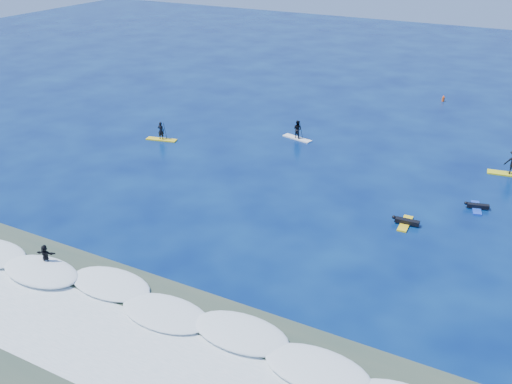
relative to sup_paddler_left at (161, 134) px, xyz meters
The scene contains 10 objects.
ground 16.56m from the sup_paddler_left, 34.20° to the right, with size 160.00×160.00×0.00m, color #031146.
shallow_water 27.03m from the sup_paddler_left, 59.57° to the right, with size 90.00×13.00×0.01m, color #334638.
breaking_wave 23.67m from the sup_paddler_left, 54.66° to the right, with size 40.00×6.00×0.30m, color white.
whitewater 26.17m from the sup_paddler_left, 58.46° to the right, with size 34.00×5.00×0.02m, color silver.
sup_paddler_left is the anchor object (origin of this frame).
sup_paddler_center 11.77m from the sup_paddler_left, 29.75° to the left, with size 2.83×1.32×1.93m.
prone_paddler_near 23.08m from the sup_paddler_left, 12.02° to the right, with size 1.74×2.21×0.46m.
prone_paddler_far 26.16m from the sup_paddler_left, ahead, with size 1.61×2.10×0.42m.
wave_surfer 20.10m from the sup_paddler_left, 71.30° to the right, with size 1.82×1.03×1.27m.
marker_buoy 30.00m from the sup_paddler_left, 50.62° to the left, with size 0.28×0.28×0.68m.
Camera 1 is at (15.45, -27.59, 17.55)m, focal length 40.00 mm.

